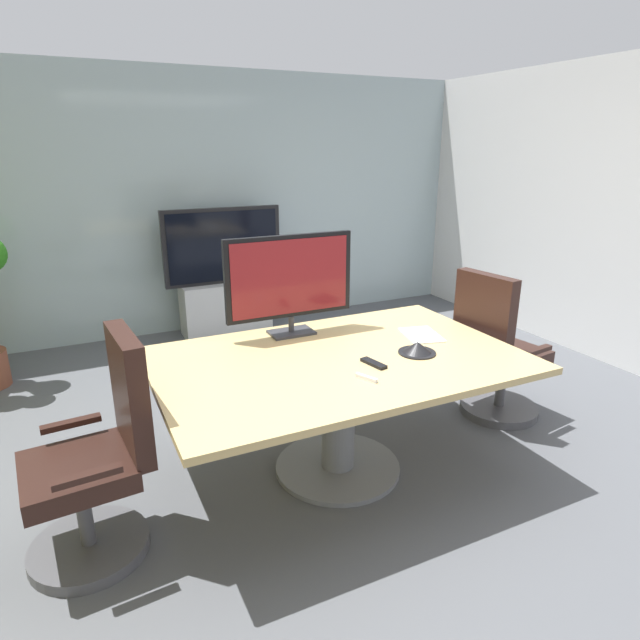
{
  "coord_description": "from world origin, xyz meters",
  "views": [
    {
      "loc": [
        -1.46,
        -2.67,
        1.9
      ],
      "look_at": [
        -0.13,
        0.1,
        0.89
      ],
      "focal_mm": 30.05,
      "sensor_mm": 36.0,
      "label": 1
    }
  ],
  "objects": [
    {
      "name": "ground_plane",
      "position": [
        0.0,
        0.0,
        0.0
      ],
      "size": [
        6.89,
        6.89,
        0.0
      ],
      "primitive_type": "plane",
      "color": "#515459"
    },
    {
      "name": "wall_back_glass_partition",
      "position": [
        0.0,
        2.95,
        1.31
      ],
      "size": [
        5.83,
        0.1,
        2.62
      ],
      "primitive_type": "cube",
      "color": "#9EB2B7",
      "rests_on": "ground"
    },
    {
      "name": "conference_table",
      "position": [
        -0.13,
        -0.15,
        0.58
      ],
      "size": [
        2.06,
        1.34,
        0.74
      ],
      "color": "tan",
      "rests_on": "ground"
    },
    {
      "name": "office_chair_left",
      "position": [
        -1.45,
        -0.25,
        0.46
      ],
      "size": [
        0.61,
        0.59,
        1.09
      ],
      "rotation": [
        0.0,
        0.0,
        -1.48
      ],
      "color": "#4C4C51",
      "rests_on": "ground"
    },
    {
      "name": "office_chair_right",
      "position": [
        1.2,
        -0.03,
        0.46
      ],
      "size": [
        0.62,
        0.6,
        1.09
      ],
      "rotation": [
        0.0,
        0.0,
        1.71
      ],
      "color": "#4C4C51",
      "rests_on": "ground"
    },
    {
      "name": "tv_monitor",
      "position": [
        -0.21,
        0.35,
        1.1
      ],
      "size": [
        0.84,
        0.18,
        0.64
      ],
      "color": "#333338",
      "rests_on": "conference_table"
    },
    {
      "name": "wall_display_unit",
      "position": [
        -0.02,
        2.59,
        0.44
      ],
      "size": [
        1.2,
        0.36,
        1.31
      ],
      "color": "#B7BABC",
      "rests_on": "ground"
    },
    {
      "name": "conference_phone",
      "position": [
        0.31,
        -0.29,
        0.77
      ],
      "size": [
        0.22,
        0.22,
        0.07
      ],
      "color": "black",
      "rests_on": "conference_table"
    },
    {
      "name": "remote_control",
      "position": [
        -0.01,
        -0.33,
        0.75
      ],
      "size": [
        0.08,
        0.18,
        0.02
      ],
      "primitive_type": "cube",
      "rotation": [
        0.0,
        0.0,
        0.2
      ],
      "color": "black",
      "rests_on": "conference_table"
    },
    {
      "name": "whiteboard_marker",
      "position": [
        -0.14,
        -0.48,
        0.75
      ],
      "size": [
        0.07,
        0.13,
        0.02
      ],
      "primitive_type": "cube",
      "rotation": [
        0.0,
        0.0,
        -1.16
      ],
      "color": "silver",
      "rests_on": "conference_table"
    },
    {
      "name": "paper_notepad",
      "position": [
        0.52,
        -0.05,
        0.74
      ],
      "size": [
        0.27,
        0.34,
        0.01
      ],
      "primitive_type": "cube",
      "rotation": [
        0.0,
        0.0,
        -0.24
      ],
      "color": "white",
      "rests_on": "conference_table"
    }
  ]
}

